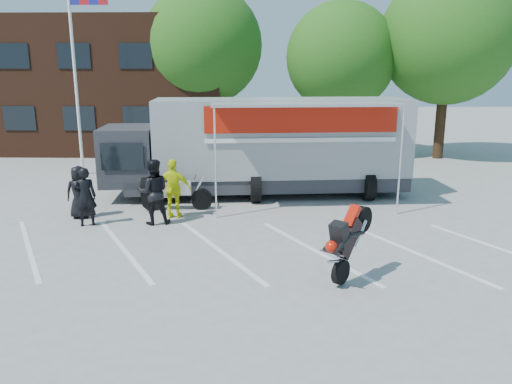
{
  "coord_description": "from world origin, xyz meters",
  "views": [
    {
      "loc": [
        1.43,
        -10.71,
        4.39
      ],
      "look_at": [
        1.11,
        1.78,
        1.3
      ],
      "focal_mm": 35.0,
      "sensor_mm": 36.0,
      "label": 1
    }
  ],
  "objects_px": {
    "tree_mid": "(341,57)",
    "spectator_leather_b": "(85,197)",
    "tree_right": "(448,37)",
    "spectator_hivis": "(174,189)",
    "transporter_truck": "(267,194)",
    "tree_left": "(203,45)",
    "parked_motorcycle": "(177,210)",
    "spectator_leather_c": "(153,192)",
    "spectator_leather_a": "(79,192)",
    "flagpole": "(79,52)",
    "stunt_bike_rider": "(355,277)"
  },
  "relations": [
    {
      "from": "tree_right",
      "to": "transporter_truck",
      "type": "relative_size",
      "value": 0.86
    },
    {
      "from": "tree_left",
      "to": "spectator_leather_b",
      "type": "relative_size",
      "value": 5.07
    },
    {
      "from": "transporter_truck",
      "to": "spectator_leather_b",
      "type": "height_order",
      "value": "spectator_leather_b"
    },
    {
      "from": "tree_mid",
      "to": "spectator_leather_a",
      "type": "xyz_separation_m",
      "value": [
        -9.25,
        -11.35,
        -4.15
      ]
    },
    {
      "from": "flagpole",
      "to": "stunt_bike_rider",
      "type": "distance_m",
      "value": 15.16
    },
    {
      "from": "tree_left",
      "to": "spectator_hivis",
      "type": "height_order",
      "value": "tree_left"
    },
    {
      "from": "flagpole",
      "to": "spectator_hivis",
      "type": "height_order",
      "value": "flagpole"
    },
    {
      "from": "tree_right",
      "to": "spectator_hivis",
      "type": "relative_size",
      "value": 5.08
    },
    {
      "from": "tree_mid",
      "to": "spectator_hivis",
      "type": "bearing_deg",
      "value": -119.66
    },
    {
      "from": "flagpole",
      "to": "tree_left",
      "type": "relative_size",
      "value": 0.93
    },
    {
      "from": "transporter_truck",
      "to": "spectator_leather_a",
      "type": "xyz_separation_m",
      "value": [
        -5.63,
        -3.02,
        0.8
      ]
    },
    {
      "from": "spectator_leather_b",
      "to": "spectator_hivis",
      "type": "xyz_separation_m",
      "value": [
        2.38,
        0.85,
        0.05
      ]
    },
    {
      "from": "flagpole",
      "to": "transporter_truck",
      "type": "xyz_separation_m",
      "value": [
        7.62,
        -3.33,
        -5.05
      ]
    },
    {
      "from": "flagpole",
      "to": "tree_left",
      "type": "distance_m",
      "value": 7.37
    },
    {
      "from": "tree_mid",
      "to": "spectator_leather_c",
      "type": "distance_m",
      "value": 14.29
    },
    {
      "from": "tree_right",
      "to": "spectator_hivis",
      "type": "distance_m",
      "value": 16.45
    },
    {
      "from": "spectator_leather_b",
      "to": "spectator_hivis",
      "type": "bearing_deg",
      "value": 178.72
    },
    {
      "from": "flagpole",
      "to": "tree_right",
      "type": "xyz_separation_m",
      "value": [
        16.24,
        4.5,
        0.82
      ]
    },
    {
      "from": "transporter_truck",
      "to": "spectator_hivis",
      "type": "bearing_deg",
      "value": -139.21
    },
    {
      "from": "flagpole",
      "to": "parked_motorcycle",
      "type": "bearing_deg",
      "value": -48.64
    },
    {
      "from": "tree_left",
      "to": "tree_mid",
      "type": "height_order",
      "value": "tree_left"
    },
    {
      "from": "parked_motorcycle",
      "to": "spectator_hivis",
      "type": "height_order",
      "value": "spectator_hivis"
    },
    {
      "from": "parked_motorcycle",
      "to": "stunt_bike_rider",
      "type": "bearing_deg",
      "value": -141.9
    },
    {
      "from": "tree_right",
      "to": "spectator_leather_c",
      "type": "height_order",
      "value": "tree_right"
    },
    {
      "from": "parked_motorcycle",
      "to": "spectator_hivis",
      "type": "relative_size",
      "value": 1.28
    },
    {
      "from": "spectator_leather_c",
      "to": "spectator_hivis",
      "type": "relative_size",
      "value": 1.06
    },
    {
      "from": "tree_mid",
      "to": "spectator_leather_b",
      "type": "bearing_deg",
      "value": -126.01
    },
    {
      "from": "tree_right",
      "to": "transporter_truck",
      "type": "bearing_deg",
      "value": -137.77
    },
    {
      "from": "tree_left",
      "to": "stunt_bike_rider",
      "type": "xyz_separation_m",
      "value": [
        5.32,
        -16.62,
        -5.57
      ]
    },
    {
      "from": "flagpole",
      "to": "tree_mid",
      "type": "relative_size",
      "value": 1.04
    },
    {
      "from": "tree_right",
      "to": "spectator_hivis",
      "type": "bearing_deg",
      "value": -136.7
    },
    {
      "from": "tree_left",
      "to": "spectator_leather_b",
      "type": "bearing_deg",
      "value": -97.78
    },
    {
      "from": "tree_mid",
      "to": "transporter_truck",
      "type": "height_order",
      "value": "tree_mid"
    },
    {
      "from": "transporter_truck",
      "to": "spectator_leather_b",
      "type": "xyz_separation_m",
      "value": [
        -5.17,
        -3.77,
        0.85
      ]
    },
    {
      "from": "tree_mid",
      "to": "parked_motorcycle",
      "type": "xyz_separation_m",
      "value": [
        -6.49,
        -10.4,
        -4.94
      ]
    },
    {
      "from": "tree_left",
      "to": "spectator_leather_a",
      "type": "distance_m",
      "value": 13.43
    },
    {
      "from": "spectator_leather_b",
      "to": "spectator_hivis",
      "type": "relative_size",
      "value": 0.95
    },
    {
      "from": "tree_left",
      "to": "spectator_leather_a",
      "type": "bearing_deg",
      "value": -100.31
    },
    {
      "from": "stunt_bike_rider",
      "to": "spectator_leather_b",
      "type": "relative_size",
      "value": 1.04
    },
    {
      "from": "stunt_bike_rider",
      "to": "spectator_leather_b",
      "type": "distance_m",
      "value": 7.98
    },
    {
      "from": "tree_left",
      "to": "transporter_truck",
      "type": "relative_size",
      "value": 0.81
    },
    {
      "from": "flagpole",
      "to": "stunt_bike_rider",
      "type": "xyz_separation_m",
      "value": [
        9.57,
        -10.62,
        -5.05
      ]
    },
    {
      "from": "tree_right",
      "to": "spectator_hivis",
      "type": "height_order",
      "value": "tree_right"
    },
    {
      "from": "tree_mid",
      "to": "stunt_bike_rider",
      "type": "bearing_deg",
      "value": -96.14
    },
    {
      "from": "tree_right",
      "to": "stunt_bike_rider",
      "type": "distance_m",
      "value": 17.54
    },
    {
      "from": "parked_motorcycle",
      "to": "spectator_hivis",
      "type": "distance_m",
      "value": 1.24
    },
    {
      "from": "tree_left",
      "to": "parked_motorcycle",
      "type": "bearing_deg",
      "value": -87.43
    },
    {
      "from": "tree_right",
      "to": "parked_motorcycle",
      "type": "bearing_deg",
      "value": -139.24
    },
    {
      "from": "spectator_leather_b",
      "to": "tree_left",
      "type": "bearing_deg",
      "value": -118.6
    },
    {
      "from": "tree_left",
      "to": "spectator_leather_a",
      "type": "relative_size",
      "value": 5.41
    }
  ]
}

